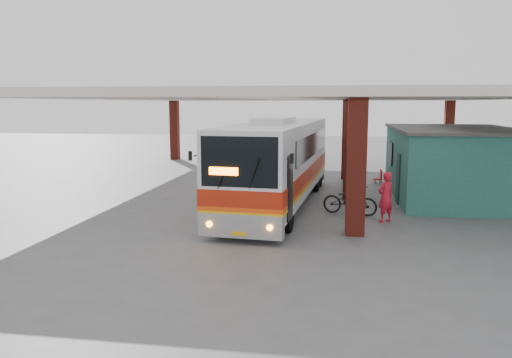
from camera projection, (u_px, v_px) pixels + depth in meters
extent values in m
plane|color=#515154|center=(273.00, 211.00, 19.40)|extent=(90.00, 90.00, 0.00)
cube|color=maroon|center=(356.00, 167.00, 15.68)|extent=(0.60, 0.60, 4.35)
cube|color=maroon|center=(351.00, 150.00, 21.53)|extent=(0.60, 0.60, 4.35)
cube|color=maroon|center=(347.00, 140.00, 27.39)|extent=(0.60, 0.60, 4.35)
cube|color=maroon|center=(175.00, 130.00, 37.13)|extent=(0.60, 0.60, 4.35)
cube|color=maroon|center=(449.00, 133.00, 34.12)|extent=(0.60, 0.60, 4.35)
cube|color=silver|center=(299.00, 96.00, 24.99)|extent=(21.00, 23.00, 0.30)
cube|color=#28655B|center=(454.00, 164.00, 21.92)|extent=(5.00, 8.00, 3.00)
cube|color=#4C4C4C|center=(456.00, 129.00, 21.68)|extent=(5.20, 8.20, 0.12)
cube|color=#13342D|center=(398.00, 178.00, 20.91)|extent=(0.08, 0.95, 2.10)
cube|color=black|center=(391.00, 153.00, 23.73)|extent=(0.08, 1.20, 1.00)
cube|color=black|center=(391.00, 153.00, 23.73)|extent=(0.04, 1.30, 1.10)
cube|color=silver|center=(279.00, 158.00, 20.42)|extent=(3.51, 12.48, 2.87)
cube|color=silver|center=(274.00, 121.00, 19.20)|extent=(1.47, 3.16, 0.26)
cube|color=#939298|center=(241.00, 225.00, 14.89)|extent=(2.61, 0.61, 0.72)
cube|color=#AA200B|center=(279.00, 172.00, 20.51)|extent=(3.55, 12.48, 0.51)
cube|color=#F1470D|center=(279.00, 179.00, 20.55)|extent=(3.55, 12.48, 0.13)
cube|color=gold|center=(279.00, 182.00, 20.57)|extent=(3.55, 12.48, 0.10)
cube|color=black|center=(239.00, 162.00, 14.46)|extent=(2.32, 0.28, 1.49)
cube|color=black|center=(253.00, 143.00, 21.43)|extent=(0.76, 9.21, 0.92)
cube|color=black|center=(313.00, 144.00, 20.84)|extent=(0.76, 9.21, 0.92)
cube|color=#FF5905|center=(224.00, 171.00, 14.55)|extent=(0.87, 0.12, 0.23)
sphere|color=orange|center=(209.00, 224.00, 14.89)|extent=(0.18, 0.18, 0.18)
sphere|color=orange|center=(270.00, 228.00, 14.46)|extent=(0.18, 0.18, 0.18)
cube|color=gold|center=(239.00, 234.00, 14.70)|extent=(0.46, 0.07, 0.12)
cylinder|color=black|center=(222.00, 213.00, 16.75)|extent=(0.41, 1.05, 1.03)
cylinder|color=black|center=(287.00, 217.00, 16.24)|extent=(0.41, 1.05, 1.03)
cylinder|color=black|center=(270.00, 179.00, 24.34)|extent=(0.41, 1.05, 1.03)
cylinder|color=black|center=(315.00, 180.00, 23.84)|extent=(0.41, 1.05, 1.03)
cylinder|color=black|center=(275.00, 175.00, 25.63)|extent=(0.41, 1.05, 1.03)
cylinder|color=black|center=(318.00, 176.00, 25.12)|extent=(0.41, 1.05, 1.03)
imported|color=black|center=(350.00, 200.00, 18.78)|extent=(2.19, 1.27, 1.09)
imported|color=red|center=(386.00, 197.00, 17.55)|extent=(0.78, 0.74, 1.79)
cube|color=red|center=(378.00, 179.00, 26.24)|extent=(0.42, 0.42, 0.05)
cube|color=red|center=(381.00, 175.00, 26.20)|extent=(0.09, 0.38, 0.54)
cylinder|color=black|center=(375.00, 182.00, 26.11)|extent=(0.03, 0.03, 0.18)
cylinder|color=black|center=(381.00, 182.00, 26.10)|extent=(0.03, 0.03, 0.18)
cylinder|color=black|center=(374.00, 181.00, 26.42)|extent=(0.03, 0.03, 0.18)
cylinder|color=black|center=(380.00, 181.00, 26.41)|extent=(0.03, 0.03, 0.18)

